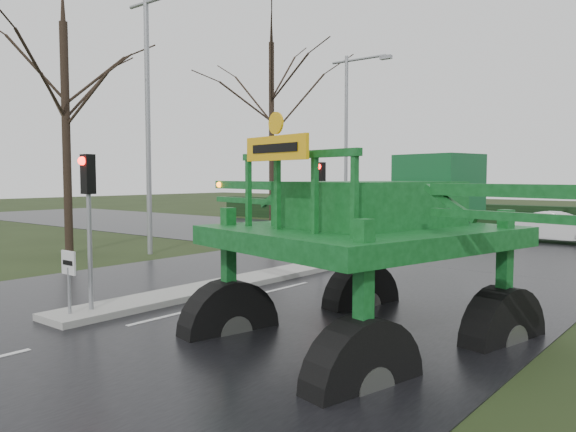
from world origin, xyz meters
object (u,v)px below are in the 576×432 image
Objects in this scene: traffic_signal_mid at (321,191)px; traffic_signal_near at (88,198)px; keep_left_sign at (69,272)px; street_light_left_near at (152,100)px; white_sedan at (558,243)px; crop_sprayer at (239,208)px; street_light_left_far at (351,126)px.

traffic_signal_near is at bearing -90.00° from traffic_signal_mid.
keep_left_sign is 1.61m from traffic_signal_near.
street_light_left_near reaches higher than white_sedan.
street_light_left_near is (-6.89, -1.49, 3.40)m from traffic_signal_mid.
crop_sprayer reaches higher than traffic_signal_mid.
street_light_left_near is 14.00m from street_light_left_far.
traffic_signal_mid is 0.82× the size of white_sedan.
white_sedan is at bearing 51.18° from street_light_left_near.
traffic_signal_near is at bearing -45.47° from street_light_left_near.
crop_sprayer is (3.20, 1.31, -0.17)m from traffic_signal_near.
traffic_signal_mid is at bearing 161.67° from white_sedan.
traffic_signal_near is at bearing -144.61° from crop_sprayer.
street_light_left_near is 1.00× the size of street_light_left_far.
keep_left_sign is 3.92m from crop_sprayer.
traffic_signal_near is 3.46m from crop_sprayer.
keep_left_sign is at bearing -72.22° from street_light_left_far.
keep_left_sign is at bearing 169.45° from white_sedan.
traffic_signal_mid reaches higher than keep_left_sign.
street_light_left_far is at bearing 130.23° from crop_sprayer.
street_light_left_near reaches higher than traffic_signal_mid.
traffic_signal_mid is 7.87m from crop_sprayer.
traffic_signal_near and traffic_signal_mid have the same top height.
street_light_left_far is 1.11× the size of crop_sprayer.
street_light_left_far is at bearing 108.17° from traffic_signal_near.
keep_left_sign reaches higher than white_sedan.
street_light_left_near is 2.33× the size of white_sedan.
keep_left_sign is 9.12m from traffic_signal_mid.
crop_sprayer is at bearing 22.30° from traffic_signal_near.
traffic_signal_near is 0.82× the size of white_sedan.
crop_sprayer is at bearing -62.86° from street_light_left_far.
traffic_signal_mid is 0.35× the size of street_light_left_far.
street_light_left_far is at bearing 91.23° from white_sedan.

